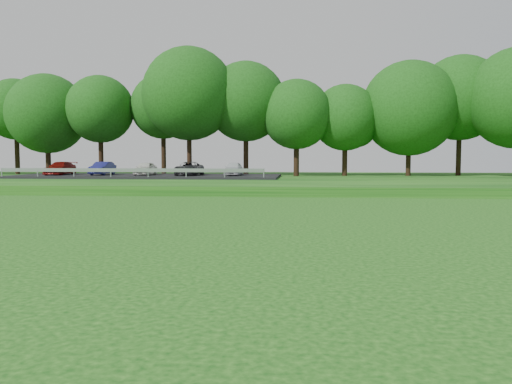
{
  "coord_description": "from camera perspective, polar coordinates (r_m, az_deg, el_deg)",
  "views": [
    {
      "loc": [
        -9.91,
        -10.71,
        2.37
      ],
      "look_at": [
        -11.36,
        4.67,
        1.3
      ],
      "focal_mm": 35.0,
      "sensor_mm": 36.0,
      "label": 1
    }
  ],
  "objects": [
    {
      "name": "parking_lot",
      "position": [
        45.76,
        -12.58,
        2.21
      ],
      "size": [
        24.0,
        9.0,
        1.38
      ],
      "color": "black",
      "rests_on": "berm"
    },
    {
      "name": "berm",
      "position": [
        45.84,
        17.85,
        1.19
      ],
      "size": [
        130.0,
        30.0,
        0.6
      ],
      "primitive_type": "cube",
      "color": "#0B3D0D",
      "rests_on": "ground"
    },
    {
      "name": "treeline",
      "position": [
        50.03,
        17.04,
        10.38
      ],
      "size": [
        104.0,
        7.0,
        15.0
      ],
      "primitive_type": null,
      "color": "#15420F",
      "rests_on": "berm"
    },
    {
      "name": "walking_path",
      "position": [
        32.35,
        23.19,
        -0.52
      ],
      "size": [
        130.0,
        1.6,
        0.04
      ],
      "primitive_type": "cube",
      "color": "gray",
      "rests_on": "ground"
    }
  ]
}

